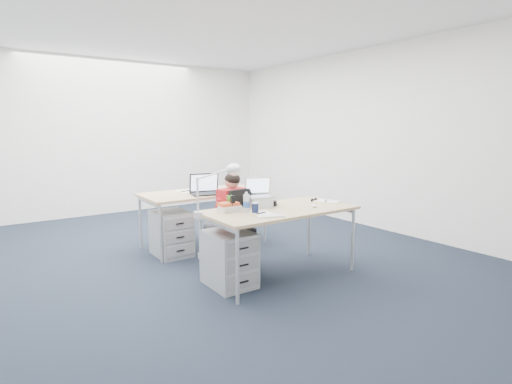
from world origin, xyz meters
TOP-DOWN VIEW (x-y plane):
  - floor at (0.00, 0.00)m, footprint 7.00×7.00m
  - room at (0.00, 0.00)m, footprint 6.02×7.02m
  - desk_near at (0.44, -0.81)m, footprint 1.60×0.80m
  - desk_far at (0.32, 0.65)m, footprint 1.60×0.80m
  - office_chair at (0.20, -0.30)m, footprint 0.64×0.64m
  - seated_person at (0.17, -0.15)m, footprint 0.39×0.61m
  - drawer_pedestal_near at (-0.14, -0.74)m, footprint 0.40×0.50m
  - drawer_pedestal_far at (-0.22, 0.51)m, footprint 0.40×0.50m
  - silver_laptop at (0.34, -0.62)m, footprint 0.34×0.30m
  - wireless_keyboard at (0.13, -1.07)m, footprint 0.28×0.19m
  - computer_mouse at (0.79, -0.96)m, footprint 0.06×0.09m
  - headphones at (0.46, -0.60)m, footprint 0.29×0.25m
  - can_koozie at (0.09, -0.86)m, footprint 0.09×0.09m
  - water_bottle at (0.06, -0.76)m, footprint 0.07×0.07m
  - bear_figurine at (-0.03, -0.58)m, footprint 0.09×0.08m
  - book_stack at (-0.07, -0.63)m, footprint 0.23×0.19m
  - cordless_phone at (-0.05, -0.68)m, footprint 0.05×0.04m
  - papers_left at (0.13, -0.93)m, footprint 0.21×0.28m
  - papers_right at (1.13, -0.82)m, footprint 0.27×0.32m
  - sunglasses at (1.03, -0.70)m, footprint 0.11×0.06m
  - desk_lamp at (-0.31, -0.73)m, footprint 0.48×0.33m
  - dark_laptop at (0.25, 0.43)m, footprint 0.45×0.45m
  - far_cup at (0.75, 0.66)m, footprint 0.09×0.09m
  - far_papers at (0.12, 0.76)m, footprint 0.22×0.30m

SIDE VIEW (x-z plane):
  - floor at x=0.00m, z-range 0.00..0.00m
  - office_chair at x=0.20m, z-range -0.20..0.72m
  - drawer_pedestal_near at x=-0.14m, z-range 0.00..0.55m
  - drawer_pedestal_far at x=-0.22m, z-range 0.00..0.55m
  - seated_person at x=0.17m, z-range 0.01..1.07m
  - desk_near at x=0.44m, z-range 0.32..1.05m
  - desk_far at x=0.32m, z-range 0.32..1.05m
  - far_papers at x=0.12m, z-range 0.73..0.74m
  - papers_left at x=0.13m, z-range 0.73..0.74m
  - papers_right at x=1.13m, z-range 0.73..0.74m
  - wireless_keyboard at x=0.13m, z-range 0.73..0.74m
  - sunglasses at x=1.03m, z-range 0.73..0.75m
  - computer_mouse at x=0.79m, z-range 0.73..0.76m
  - headphones at x=0.46m, z-range 0.73..0.77m
  - book_stack at x=-0.07m, z-range 0.73..0.82m
  - far_cup at x=0.75m, z-range 0.73..0.83m
  - can_koozie at x=0.09m, z-range 0.73..0.84m
  - bear_figurine at x=-0.03m, z-range 0.73..0.89m
  - cordless_phone at x=-0.05m, z-range 0.73..0.90m
  - water_bottle at x=0.06m, z-range 0.73..0.93m
  - dark_laptop at x=0.25m, z-range 0.73..1.00m
  - silver_laptop at x=0.34m, z-range 0.73..1.03m
  - desk_lamp at x=-0.31m, z-range 0.73..1.25m
  - room at x=0.00m, z-range 0.31..3.12m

